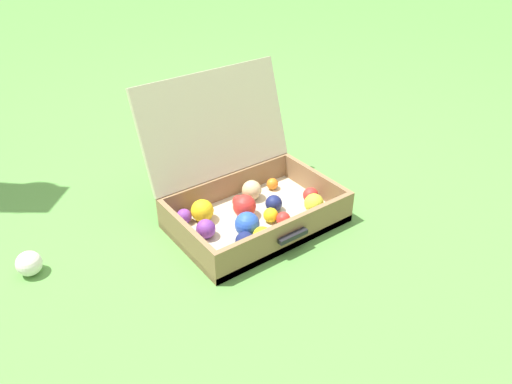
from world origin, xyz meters
The scene contains 3 objects.
ground_plane centered at (0.00, 0.00, 0.00)m, with size 16.00×16.00×0.00m, color #569342.
open_suitcase centered at (0.01, 0.07, 0.10)m, with size 0.56×0.52×0.47m.
stray_ball_on_grass centered at (-0.69, 0.21, 0.04)m, with size 0.08×0.08×0.08m, color white.
Camera 1 is at (-0.82, -1.12, 1.02)m, focal length 34.84 mm.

